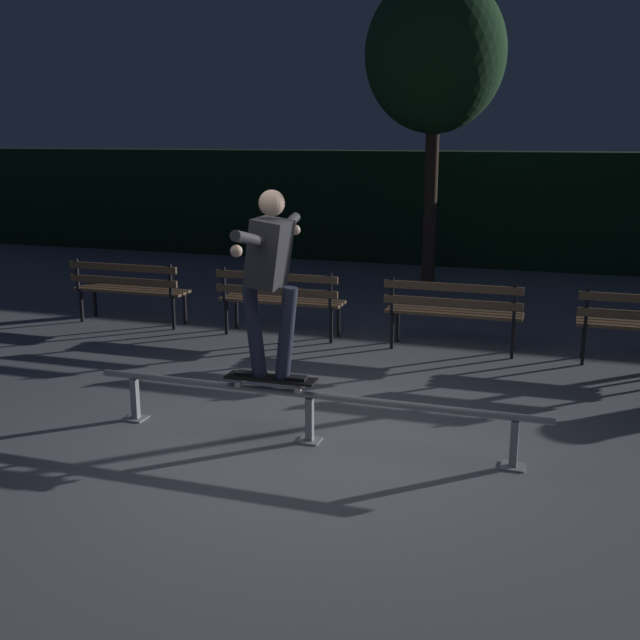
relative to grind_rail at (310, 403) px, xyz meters
The scene contains 9 objects.
ground_plane 0.36m from the grind_rail, 90.00° to the right, with size 90.00×90.00×0.00m, color slate.
hedge_backdrop 9.73m from the grind_rail, 90.00° to the left, with size 24.00×1.20×2.20m, color black.
grind_rail is the anchor object (origin of this frame).
skateboard 0.38m from the grind_rail, behind, with size 0.78×0.21×0.09m.
skateboarder 1.16m from the grind_rail, behind, with size 0.62×1.41×1.56m.
park_bench_leftmost 4.79m from the grind_rail, 139.49° to the left, with size 1.60×0.42×0.88m.
park_bench_left_center 3.44m from the grind_rail, 115.19° to the left, with size 1.60×0.42×0.88m.
park_bench_right_center 3.20m from the grind_rail, 77.06° to the left, with size 1.60×0.42×0.88m.
tree_behind_benches 7.81m from the grind_rail, 92.34° to the left, with size 2.24×2.24×4.98m.
Camera 1 is at (1.95, -5.55, 2.50)m, focal length 42.97 mm.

